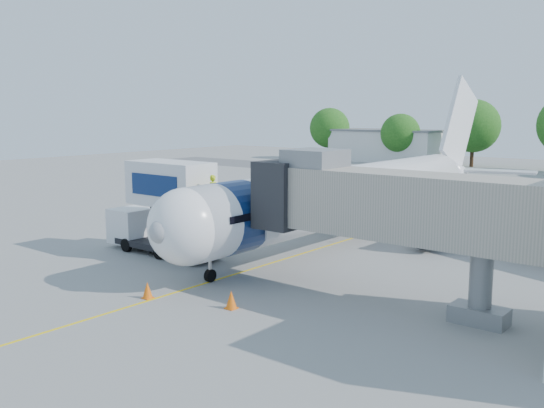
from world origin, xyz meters
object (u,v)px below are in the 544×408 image
Objects in this scene: catering_hiloader at (163,208)px; ground_tug at (123,296)px; jet_bridge at (381,205)px; aircraft at (356,194)px.

catering_hiloader is 2.32× the size of ground_tug.
ground_tug is at bearing -50.24° from catering_hiloader.
jet_bridge is at bearing 42.25° from ground_tug.
catering_hiloader is at bearing -179.99° from jet_bridge.
ground_tug is (0.51, -19.26, -2.21)m from aircraft.
catering_hiloader is (-14.25, -0.00, -1.58)m from jet_bridge.
aircraft is at bearing 125.70° from jet_bridge.
catering_hiloader is (-6.26, -11.12, -0.19)m from aircraft.
aircraft is at bearing 86.35° from ground_tug.
catering_hiloader is 10.78m from ground_tug.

